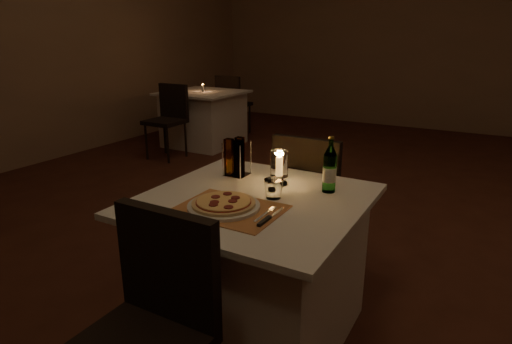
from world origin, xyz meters
The scene contains 18 objects.
floor centered at (0.00, 0.00, -0.01)m, with size 8.00×10.00×0.02m, color #4B2218.
wall_back centered at (0.00, 5.01, 1.50)m, with size 8.00×0.02×3.00m, color #937055.
main_table centered at (-0.21, -0.81, 0.37)m, with size 1.00×1.00×0.74m.
chair_near centered at (-0.21, -1.52, 0.55)m, with size 0.42×0.42×0.90m.
chair_far centered at (-0.21, -0.09, 0.55)m, with size 0.42×0.42×0.90m.
placemat centered at (-0.23, -0.99, 0.74)m, with size 0.45×0.34×0.00m, color #BD7541.
plate centered at (-0.26, -0.99, 0.75)m, with size 0.32×0.32×0.01m, color white.
pizza centered at (-0.26, -0.99, 0.77)m, with size 0.28×0.28×0.02m.
fork centered at (-0.07, -0.95, 0.75)m, with size 0.02×0.18×0.00m.
knife centered at (-0.03, -1.01, 0.75)m, with size 0.02×0.22×0.01m.
tumbler centered at (-0.13, -0.77, 0.79)m, with size 0.09×0.09×0.09m, color white, non-canonical shape.
water_bottle centered at (0.07, -0.56, 0.85)m, with size 0.07×0.07×0.27m.
hurricane_candle centered at (-0.19, -0.58, 0.84)m, with size 0.09×0.09×0.18m.
cruet_caddy centered at (-0.46, -0.57, 0.84)m, with size 0.12×0.12×0.21m.
neighbor_table_left centered at (-2.80, 2.32, 0.37)m, with size 1.00×1.00×0.74m.
neighbor_chair_la centered at (-2.80, 1.61, 0.55)m, with size 0.42×0.42×0.90m.
neighbor_chair_lb centered at (-2.80, 3.04, 0.55)m, with size 0.42×0.42×0.90m.
neighbor_candle_left centered at (-2.80, 2.32, 0.79)m, with size 0.03×0.03×0.11m.
Camera 1 is at (0.72, -2.43, 1.46)m, focal length 30.00 mm.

